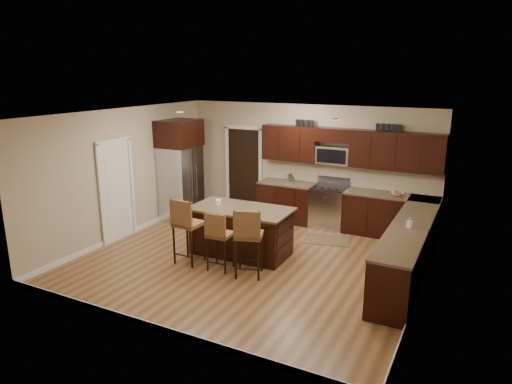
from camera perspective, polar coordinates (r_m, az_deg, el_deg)
The scene contains 23 objects.
floor at distance 8.65m, azimuth -0.54°, elevation -8.41°, with size 6.00×6.00×0.00m, color brown.
ceiling at distance 7.98m, azimuth -0.59°, elevation 9.70°, with size 6.00×6.00×0.00m, color silver.
wall_back at distance 10.66m, azimuth 6.34°, elevation 3.59°, with size 6.00×6.00×0.00m, color tan.
wall_left at distance 9.93m, azimuth -16.09°, elevation 2.26°, with size 5.50×5.50×0.00m, color tan.
wall_right at distance 7.36m, azimuth 20.60°, elevation -2.44°, with size 5.50×5.50×0.00m, color tan.
base_cabinets at distance 9.16m, azimuth 14.40°, elevation -4.47°, with size 4.02×3.96×0.92m.
upper_cabinets at distance 10.10m, azimuth 11.64°, elevation 5.58°, with size 4.00×0.33×0.80m.
range at distance 10.38m, azimuth 9.12°, elevation -1.82°, with size 0.76×0.64×1.11m.
microwave at distance 10.26m, azimuth 9.65°, elevation 4.56°, with size 0.76×0.31×0.40m, color silver.
doorway at distance 11.39m, azimuth -1.51°, elevation 2.76°, with size 0.85×0.03×2.06m, color black.
pantry_door at distance 9.78m, azimuth -17.06°, elevation 0.01°, with size 0.03×0.80×2.04m, color white.
letter_decor at distance 10.08m, azimuth 10.98°, elevation 8.20°, with size 2.20×0.03×0.15m, color black, non-canonical shape.
island at distance 8.76m, azimuth -1.86°, elevation -5.08°, with size 1.93×1.04×0.92m.
stool_left at distance 8.31m, azimuth -8.74°, elevation -3.93°, with size 0.47×0.47×1.23m.
stool_mid at distance 7.99m, azimuth -4.72°, elevation -5.31°, with size 0.43×0.43×1.07m.
stool_right at distance 7.68m, azimuth -0.98°, elevation -5.41°, with size 0.57×0.57×1.22m.
refrigerator at distance 10.78m, azimuth -9.43°, elevation 2.84°, with size 0.79×0.93×2.35m.
floor_mat at distance 9.69m, azimuth 8.84°, elevation -5.94°, with size 0.93×0.62×0.01m, color brown.
fruit_bowl at distance 9.92m, azimuth 17.23°, elevation -0.21°, with size 0.26×0.26×0.06m, color silver.
soap_bottle at distance 7.93m, azimuth 18.65°, elevation -3.65°, with size 0.08×0.08×0.17m, color #B2B2B2.
canister_tall at distance 10.55m, azimuth 4.32°, elevation 1.72°, with size 0.12×0.12×0.21m, color silver.
canister_short at distance 10.54m, azimuth 4.54°, elevation 1.54°, with size 0.11×0.11×0.15m, color silver.
island_jar at distance 8.84m, azimuth -4.73°, elevation -1.27°, with size 0.10×0.10×0.10m, color white.
Camera 1 is at (3.70, -7.03, 3.42)m, focal length 32.00 mm.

